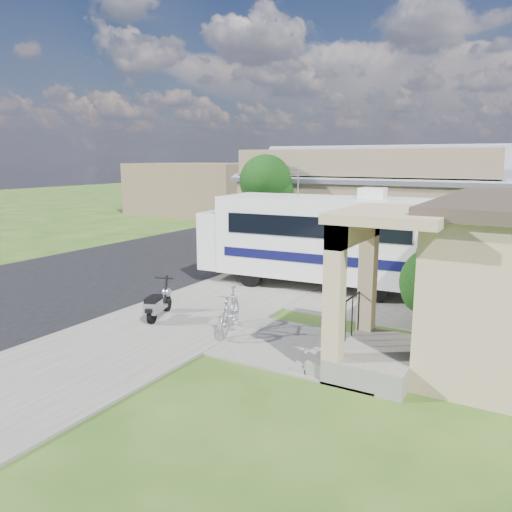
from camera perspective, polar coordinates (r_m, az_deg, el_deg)
The scene contains 18 objects.
ground at distance 14.07m, azimuth -3.42°, elevation -7.10°, with size 120.00×120.00×0.00m, color #234312.
street_slab at distance 26.23m, azimuth -4.92°, elevation 1.44°, with size 9.00×80.00×0.02m, color black.
sidewalk_slab at distance 23.14m, azimuth 8.35°, elevation 0.12°, with size 4.00×80.00×0.06m, color #5B5952.
driveway_slab at distance 17.25m, azimuth 9.14°, elevation -3.70°, with size 7.00×6.00×0.05m, color #5B5952.
walk_slab at distance 11.87m, azimuth 6.16°, elevation -10.55°, with size 4.00×3.00×0.05m, color #5B5952.
warehouse at distance 26.26m, azimuth 13.78°, elevation 5.53°, with size 12.50×8.40×5.04m.
distant_bldg_far at distance 41.22m, azimuth -6.16°, elevation 7.71°, with size 10.00×8.00×4.00m, color brown.
distant_bldg_near at distance 50.45m, azimuth 3.91°, elevation 7.90°, with size 8.00×7.00×3.20m, color brown.
street_tree_a at distance 23.06m, azimuth 1.38°, elevation 8.26°, with size 2.44×2.40×4.58m.
street_tree_b at distance 32.16m, azimuth 10.17°, elevation 9.15°, with size 2.44×2.40×4.73m.
street_tree_c at distance 40.72m, azimuth 14.62°, elevation 8.94°, with size 2.44×2.40×4.42m.
motorhome at distance 17.17m, azimuth 6.97°, elevation 2.17°, with size 8.12×3.14×4.07m.
shrub at distance 13.74m, azimuth 20.29°, elevation -2.56°, with size 2.08×1.99×2.56m.
scooter at distance 13.98m, azimuth -11.15°, elevation -5.39°, with size 0.81×1.55×1.05m.
bicycle at distance 12.72m, azimuth -2.96°, elevation -6.46°, with size 0.52×1.85×1.11m, color #98999F.
pickup_truck at distance 27.74m, azimuth 1.44°, elevation 3.53°, with size 2.46×5.32×1.48m, color silver.
van at distance 33.92m, azimuth 6.38°, elevation 5.20°, with size 2.65×6.51×1.89m, color silver.
garden_hose at distance 12.10m, azimuth 9.80°, elevation -9.89°, with size 0.40×0.40×0.18m, color #125D1A.
Camera 1 is at (7.46, -11.09, 4.39)m, focal length 35.00 mm.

